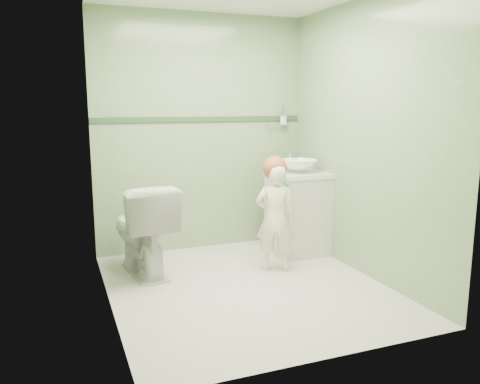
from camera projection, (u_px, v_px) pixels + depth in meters
name	position (u px, v px, depth m)	size (l,w,h in m)	color
ground	(246.00, 287.00, 4.04)	(2.50, 2.50, 0.00)	beige
room_shell	(247.00, 143.00, 3.82)	(2.50, 2.54, 2.40)	#78A374
trim_stripe	(201.00, 119.00, 4.93)	(2.20, 0.02, 0.05)	#2F4E30
vanity	(298.00, 214.00, 4.91)	(0.52, 0.50, 0.80)	silver
counter	(298.00, 174.00, 4.83)	(0.54, 0.52, 0.04)	white
basin	(299.00, 166.00, 4.82)	(0.37, 0.37, 0.13)	white
faucet	(290.00, 156.00, 4.97)	(0.03, 0.13, 0.18)	silver
cup_holder	(283.00, 120.00, 5.20)	(0.26, 0.07, 0.21)	silver
toilet	(142.00, 229.00, 4.29)	(0.46, 0.81, 0.83)	white
toddler	(275.00, 218.00, 4.37)	(0.36, 0.23, 0.98)	white
hair_cap	(275.00, 168.00, 4.31)	(0.22, 0.22, 0.22)	#A15534
teal_toothbrush	(285.00, 184.00, 4.18)	(0.11, 0.14, 0.08)	#088271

